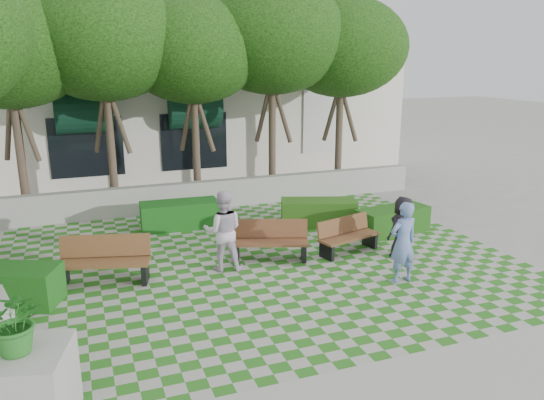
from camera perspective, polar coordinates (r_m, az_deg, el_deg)
name	(u,v)px	position (r m, az deg, el deg)	size (l,w,h in m)	color
ground	(275,279)	(11.94, 0.29, -8.49)	(90.00, 90.00, 0.00)	gray
lawn	(260,263)	(12.80, -1.32, -6.79)	(12.00, 12.00, 0.00)	#2B721E
retaining_wall	(207,194)	(17.42, -6.99, 0.59)	(15.00, 0.36, 0.90)	#9E9B93
bench_east	(347,236)	(13.51, 8.12, -3.86)	(1.76, 0.98, 0.88)	brown
bench_mid	(270,241)	(12.90, -0.19, -4.44)	(1.92, 1.19, 0.96)	brown
bench_west	(105,261)	(12.16, -17.57, -6.27)	(2.05, 1.12, 1.02)	brown
hedge_east	(393,220)	(15.22, 12.85, -2.16)	(2.08, 0.83, 0.73)	#1A4813
hedge_midright	(319,213)	(15.59, 5.03, -1.36)	(2.16, 0.87, 0.76)	#244F15
hedge_midleft	(180,215)	(15.53, -9.89, -1.57)	(2.20, 0.88, 0.77)	#144D16
hedge_west	(2,286)	(11.93, -27.04, -8.25)	(2.21, 0.88, 0.77)	#144A13
planter_front	(23,373)	(7.92, -25.22, -16.51)	(1.37, 1.37, 2.00)	#9E9B93
person_blue	(403,242)	(11.82, 13.91, -4.45)	(0.66, 0.44, 1.82)	#6881BF
person_dark	(402,227)	(13.30, 13.83, -2.88)	(0.75, 0.49, 1.54)	black
person_white	(223,231)	(12.19, -5.27, -3.31)	(0.91, 0.71, 1.88)	silver
tree_row	(141,43)	(16.31, -13.95, 16.08)	(17.70, 13.40, 7.41)	#47382B
building	(184,109)	(24.88, -9.43, 9.67)	(18.00, 8.92, 5.15)	silver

